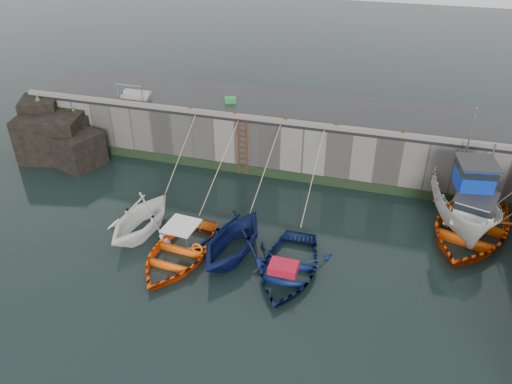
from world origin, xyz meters
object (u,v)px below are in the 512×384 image
(ladder, at_px, (243,148))
(bollard_d, at_px, (336,126))
(boat_near_blacktrim, at_px, (233,255))
(bollard_b, at_px, (235,114))
(boat_far_white, at_px, (463,202))
(fish_crate, at_px, (230,100))
(bollard_a, at_px, (190,109))
(bollard_c, at_px, (285,120))
(boat_near_blue, at_px, (178,257))
(boat_near_white, at_px, (142,232))
(boat_near_navy, at_px, (288,272))
(boat_far_orange, at_px, (470,225))
(bollard_e, at_px, (403,134))

(ladder, relative_size, bollard_d, 11.43)
(ladder, height_order, boat_near_blacktrim, ladder)
(boat_near_blacktrim, relative_size, bollard_b, 15.77)
(boat_far_white, bearing_deg, fish_crate, 154.39)
(fish_crate, xyz_separation_m, bollard_a, (-1.63, -1.83, -0.01))
(boat_near_blacktrim, bearing_deg, bollard_c, 95.81)
(ladder, xyz_separation_m, bollard_d, (4.80, 0.34, 1.71))
(boat_near_blue, bearing_deg, boat_far_white, 32.50)
(boat_near_white, distance_m, boat_near_navy, 7.04)
(bollard_b, distance_m, bollard_c, 2.70)
(bollard_b, relative_size, bollard_c, 1.00)
(boat_near_blacktrim, distance_m, boat_near_navy, 2.53)
(boat_far_white, distance_m, fish_crate, 13.19)
(bollard_c, bearing_deg, boat_near_navy, -75.28)
(boat_near_blacktrim, bearing_deg, boat_far_orange, 34.26)
(boat_near_white, bearing_deg, bollard_e, 39.34)
(boat_near_blue, bearing_deg, bollard_e, 47.83)
(boat_near_blacktrim, distance_m, bollard_d, 8.48)
(boat_far_orange, bearing_deg, boat_near_blacktrim, -138.88)
(boat_near_blue, xyz_separation_m, boat_near_navy, (4.70, 0.37, 0.00))
(ladder, xyz_separation_m, boat_near_white, (-2.80, -6.42, -1.59))
(bollard_e, bearing_deg, bollard_b, 180.00)
(boat_near_navy, relative_size, bollard_b, 17.15)
(boat_far_orange, height_order, bollard_a, boat_far_orange)
(bollard_e, bearing_deg, bollard_a, 180.00)
(boat_near_blacktrim, height_order, bollard_c, bollard_c)
(boat_near_navy, height_order, bollard_d, bollard_d)
(boat_near_white, relative_size, bollard_d, 14.98)
(boat_near_blue, height_order, boat_far_white, boat_far_white)
(bollard_a, relative_size, bollard_c, 1.00)
(boat_near_blacktrim, bearing_deg, boat_far_white, 39.33)
(bollard_c, bearing_deg, ladder, -171.33)
(bollard_e, bearing_deg, boat_near_blacktrim, -131.29)
(bollard_e, bearing_deg, boat_far_white, -30.82)
(boat_near_white, bearing_deg, bollard_b, 78.54)
(boat_near_blacktrim, xyz_separation_m, bollard_a, (-4.70, 7.17, 3.30))
(boat_near_blacktrim, relative_size, bollard_d, 15.77)
(ladder, relative_size, boat_far_orange, 0.42)
(ladder, distance_m, boat_near_white, 7.18)
(bollard_d, bearing_deg, bollard_e, 0.00)
(boat_near_blacktrim, distance_m, boat_far_orange, 10.76)
(ladder, bearing_deg, fish_crate, 122.32)
(ladder, relative_size, bollard_e, 11.43)
(boat_far_white, xyz_separation_m, bollard_b, (-11.60, 1.85, 2.23))
(boat_near_navy, xyz_separation_m, bollard_c, (-2.00, 7.60, 3.30))
(boat_far_orange, bearing_deg, ladder, -175.07)
(boat_far_white, distance_m, bollard_c, 9.36)
(boat_near_blue, xyz_separation_m, bollard_e, (8.50, 7.97, 3.30))
(boat_far_orange, distance_m, fish_crate, 13.94)
(boat_near_white, distance_m, boat_near_blue, 2.60)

